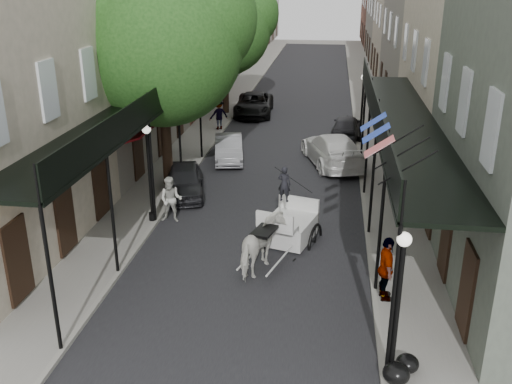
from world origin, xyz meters
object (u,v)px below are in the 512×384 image
(tree_far, at_px, (230,24))
(pedestrian_sidewalk_left, at_px, (219,114))
(tree_near, at_px, (171,36))
(car_left_near, at_px, (185,181))
(car_right_far, at_px, (346,126))
(car_left_far, at_px, (254,104))
(lamppost_left, at_px, (149,172))
(lamppost_right_far, at_px, (362,107))
(pedestrian_walking, at_px, (171,200))
(carriage, at_px, (294,206))
(car_right_near, at_px, (333,150))
(pedestrian_sidewalk_right, at_px, (386,269))
(lamppost_right_near, at_px, (398,305))
(car_left_mid, at_px, (229,148))
(horse, at_px, (263,245))

(tree_far, distance_m, pedestrian_sidewalk_left, 6.66)
(tree_near, height_order, car_left_near, tree_near)
(pedestrian_sidewalk_left, height_order, car_right_far, pedestrian_sidewalk_left)
(car_left_far, bearing_deg, lamppost_left, -97.40)
(lamppost_right_far, xyz_separation_m, pedestrian_walking, (-7.51, -11.76, -1.15))
(tree_near, distance_m, car_left_near, 5.98)
(pedestrian_walking, height_order, car_right_far, pedestrian_walking)
(tree_far, xyz_separation_m, lamppost_right_far, (8.35, -6.18, -3.79))
(tree_near, bearing_deg, carriage, -40.29)
(car_right_near, xyz_separation_m, car_right_far, (0.75, 5.23, -0.13))
(tree_near, height_order, carriage, tree_near)
(lamppost_right_far, relative_size, car_right_near, 0.69)
(pedestrian_sidewalk_right, height_order, car_left_near, pedestrian_sidewalk_right)
(car_left_near, bearing_deg, car_right_near, 24.79)
(car_left_near, bearing_deg, pedestrian_sidewalk_left, 79.15)
(tree_near, relative_size, lamppost_right_near, 2.60)
(lamppost_left, relative_size, pedestrian_walking, 2.07)
(tree_far, distance_m, carriage, 20.01)
(car_left_mid, bearing_deg, pedestrian_sidewalk_left, 94.98)
(car_right_near, bearing_deg, car_left_near, 22.41)
(horse, bearing_deg, lamppost_right_near, 142.81)
(tree_near, height_order, tree_far, tree_near)
(carriage, bearing_deg, lamppost_right_far, 93.55)
(lamppost_left, distance_m, pedestrian_sidewalk_right, 9.51)
(lamppost_right_far, relative_size, car_right_far, 0.97)
(car_right_near, bearing_deg, carriage, 64.73)
(lamppost_right_far, relative_size, car_left_near, 0.97)
(car_left_near, xyz_separation_m, car_left_mid, (1.00, 5.00, -0.02))
(carriage, height_order, car_right_near, carriage)
(lamppost_right_near, height_order, horse, lamppost_right_near)
(pedestrian_sidewalk_right, bearing_deg, pedestrian_walking, 51.42)
(lamppost_left, relative_size, pedestrian_sidewalk_right, 1.92)
(pedestrian_sidewalk_right, bearing_deg, pedestrian_sidewalk_left, 18.40)
(pedestrian_sidewalk_left, xyz_separation_m, car_right_far, (7.55, -0.35, -0.37))
(carriage, bearing_deg, car_left_far, 118.38)
(tree_far, relative_size, car_left_near, 2.24)
(pedestrian_walking, xyz_separation_m, pedestrian_sidewalk_left, (-0.79, 13.34, 0.13))
(horse, relative_size, pedestrian_sidewalk_left, 1.18)
(lamppost_right_near, distance_m, car_right_near, 16.12)
(lamppost_right_near, xyz_separation_m, pedestrian_sidewalk_right, (0.10, 3.46, -0.96))
(lamppost_right_near, height_order, pedestrian_sidewalk_left, lamppost_right_near)
(horse, distance_m, car_right_near, 11.35)
(tree_far, xyz_separation_m, car_right_far, (7.59, -4.95, -5.18))
(lamppost_right_far, distance_m, carriage, 12.82)
(lamppost_left, relative_size, carriage, 1.24)
(horse, bearing_deg, car_right_near, -84.38)
(pedestrian_sidewalk_right, relative_size, car_right_near, 0.36)
(lamppost_left, distance_m, car_left_near, 3.35)
(lamppost_left, distance_m, car_left_far, 18.11)
(pedestrian_sidewalk_left, xyz_separation_m, car_left_near, (0.60, -10.58, -0.37))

